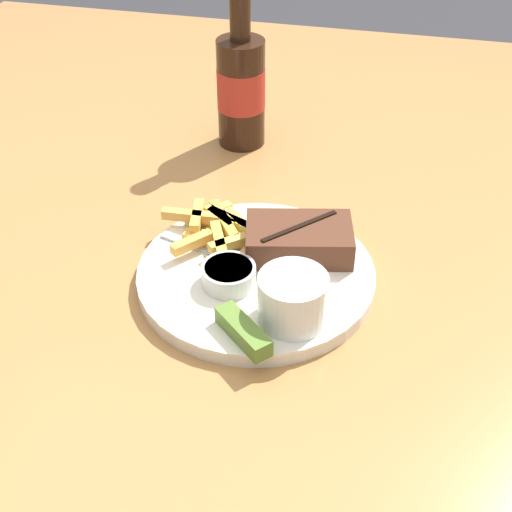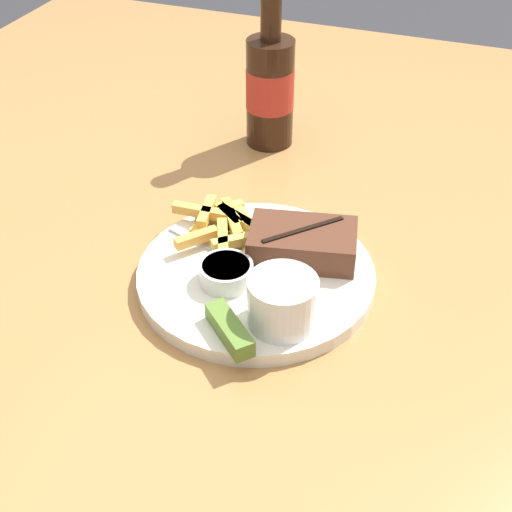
{
  "view_description": "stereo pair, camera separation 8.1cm",
  "coord_description": "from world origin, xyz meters",
  "px_view_note": "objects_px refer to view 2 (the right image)",
  "views": [
    {
      "loc": [
        0.14,
        -0.62,
        1.31
      ],
      "look_at": [
        0.0,
        0.0,
        0.81
      ],
      "focal_mm": 50.0,
      "sensor_mm": 36.0,
      "label": 1
    },
    {
      "loc": [
        0.22,
        -0.6,
        1.31
      ],
      "look_at": [
        0.0,
        0.0,
        0.81
      ],
      "focal_mm": 50.0,
      "sensor_mm": 36.0,
      "label": 2
    }
  ],
  "objects_px": {
    "dinner_plate": "(256,276)",
    "dipping_sauce_cup": "(226,272)",
    "steak_portion": "(303,243)",
    "beer_bottle": "(270,86)",
    "fork_utensil": "(209,245)",
    "pickle_spear": "(229,329)",
    "knife_utensil": "(266,251)",
    "coleslaw_cup": "(283,299)"
  },
  "relations": [
    {
      "from": "dipping_sauce_cup",
      "to": "steak_portion",
      "type": "bearing_deg",
      "value": 49.01
    },
    {
      "from": "coleslaw_cup",
      "to": "dinner_plate",
      "type": "bearing_deg",
      "value": 127.89
    },
    {
      "from": "beer_bottle",
      "to": "steak_portion",
      "type": "bearing_deg",
      "value": -63.4
    },
    {
      "from": "dipping_sauce_cup",
      "to": "fork_utensil",
      "type": "distance_m",
      "value": 0.07
    },
    {
      "from": "dinner_plate",
      "to": "coleslaw_cup",
      "type": "distance_m",
      "value": 0.1
    },
    {
      "from": "beer_bottle",
      "to": "fork_utensil",
      "type": "bearing_deg",
      "value": -84.59
    },
    {
      "from": "dinner_plate",
      "to": "fork_utensil",
      "type": "relative_size",
      "value": 2.11
    },
    {
      "from": "coleslaw_cup",
      "to": "fork_utensil",
      "type": "xyz_separation_m",
      "value": [
        -0.12,
        0.09,
        -0.03
      ]
    },
    {
      "from": "coleslaw_cup",
      "to": "pickle_spear",
      "type": "distance_m",
      "value": 0.06
    },
    {
      "from": "dipping_sauce_cup",
      "to": "pickle_spear",
      "type": "distance_m",
      "value": 0.09
    },
    {
      "from": "pickle_spear",
      "to": "beer_bottle",
      "type": "bearing_deg",
      "value": 104.17
    },
    {
      "from": "steak_portion",
      "to": "beer_bottle",
      "type": "distance_m",
      "value": 0.32
    },
    {
      "from": "fork_utensil",
      "to": "beer_bottle",
      "type": "xyz_separation_m",
      "value": [
        -0.03,
        0.3,
        0.07
      ]
    },
    {
      "from": "dipping_sauce_cup",
      "to": "knife_utensil",
      "type": "relative_size",
      "value": 0.41
    },
    {
      "from": "steak_portion",
      "to": "coleslaw_cup",
      "type": "bearing_deg",
      "value": -83.06
    },
    {
      "from": "steak_portion",
      "to": "knife_utensil",
      "type": "xyz_separation_m",
      "value": [
        -0.04,
        -0.01,
        -0.02
      ]
    },
    {
      "from": "steak_portion",
      "to": "dipping_sauce_cup",
      "type": "bearing_deg",
      "value": -130.99
    },
    {
      "from": "dinner_plate",
      "to": "dipping_sauce_cup",
      "type": "height_order",
      "value": "dipping_sauce_cup"
    },
    {
      "from": "dinner_plate",
      "to": "pickle_spear",
      "type": "distance_m",
      "value": 0.12
    },
    {
      "from": "coleslaw_cup",
      "to": "fork_utensil",
      "type": "height_order",
      "value": "coleslaw_cup"
    },
    {
      "from": "coleslaw_cup",
      "to": "beer_bottle",
      "type": "relative_size",
      "value": 0.29
    },
    {
      "from": "coleslaw_cup",
      "to": "pickle_spear",
      "type": "xyz_separation_m",
      "value": [
        -0.04,
        -0.04,
        -0.02
      ]
    },
    {
      "from": "coleslaw_cup",
      "to": "knife_utensil",
      "type": "height_order",
      "value": "coleslaw_cup"
    },
    {
      "from": "dipping_sauce_cup",
      "to": "beer_bottle",
      "type": "relative_size",
      "value": 0.24
    },
    {
      "from": "fork_utensil",
      "to": "beer_bottle",
      "type": "distance_m",
      "value": 0.31
    },
    {
      "from": "dinner_plate",
      "to": "beer_bottle",
      "type": "height_order",
      "value": "beer_bottle"
    },
    {
      "from": "pickle_spear",
      "to": "beer_bottle",
      "type": "height_order",
      "value": "beer_bottle"
    },
    {
      "from": "fork_utensil",
      "to": "dipping_sauce_cup",
      "type": "bearing_deg",
      "value": -32.47
    },
    {
      "from": "dinner_plate",
      "to": "knife_utensil",
      "type": "xyz_separation_m",
      "value": [
        -0.0,
        0.03,
        0.01
      ]
    },
    {
      "from": "knife_utensil",
      "to": "fork_utensil",
      "type": "bearing_deg",
      "value": 132.16
    },
    {
      "from": "beer_bottle",
      "to": "knife_utensil",
      "type": "bearing_deg",
      "value": -71.44
    },
    {
      "from": "steak_portion",
      "to": "dipping_sauce_cup",
      "type": "distance_m",
      "value": 0.1
    },
    {
      "from": "pickle_spear",
      "to": "dinner_plate",
      "type": "bearing_deg",
      "value": 96.37
    },
    {
      "from": "dinner_plate",
      "to": "steak_portion",
      "type": "height_order",
      "value": "steak_portion"
    },
    {
      "from": "steak_portion",
      "to": "dipping_sauce_cup",
      "type": "xyz_separation_m",
      "value": [
        -0.07,
        -0.08,
        -0.0
      ]
    },
    {
      "from": "pickle_spear",
      "to": "coleslaw_cup",
      "type": "bearing_deg",
      "value": 43.17
    },
    {
      "from": "dinner_plate",
      "to": "coleslaw_cup",
      "type": "bearing_deg",
      "value": -52.11
    },
    {
      "from": "dinner_plate",
      "to": "coleslaw_cup",
      "type": "height_order",
      "value": "coleslaw_cup"
    },
    {
      "from": "dinner_plate",
      "to": "coleslaw_cup",
      "type": "xyz_separation_m",
      "value": [
        0.06,
        -0.07,
        0.04
      ]
    },
    {
      "from": "dinner_plate",
      "to": "fork_utensil",
      "type": "height_order",
      "value": "fork_utensil"
    },
    {
      "from": "pickle_spear",
      "to": "fork_utensil",
      "type": "distance_m",
      "value": 0.16
    },
    {
      "from": "pickle_spear",
      "to": "knife_utensil",
      "type": "relative_size",
      "value": 0.48
    }
  ]
}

